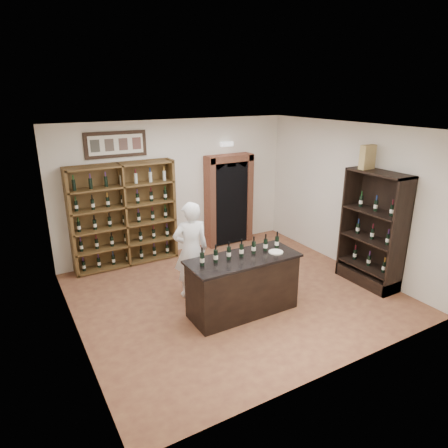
{
  "coord_description": "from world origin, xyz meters",
  "views": [
    {
      "loc": [
        -3.45,
        -5.62,
        3.59
      ],
      "look_at": [
        -0.04,
        0.3,
        1.29
      ],
      "focal_mm": 32.0,
      "sensor_mm": 36.0,
      "label": 1
    }
  ],
  "objects_px": {
    "wine_shelf": "(124,215)",
    "shopkeeper": "(191,250)",
    "counter_bottle_0": "(202,259)",
    "side_cabinet": "(372,246)",
    "wine_crate": "(368,157)",
    "tasting_counter": "(243,285)"
  },
  "relations": [
    {
      "from": "wine_shelf",
      "to": "shopkeeper",
      "type": "xyz_separation_m",
      "value": [
        0.62,
        -1.96,
        -0.21
      ]
    },
    {
      "from": "counter_bottle_0",
      "to": "side_cabinet",
      "type": "relative_size",
      "value": 0.14
    },
    {
      "from": "shopkeeper",
      "to": "wine_crate",
      "type": "xyz_separation_m",
      "value": [
        3.15,
        -0.97,
        1.53
      ]
    },
    {
      "from": "side_cabinet",
      "to": "wine_crate",
      "type": "distance_m",
      "value": 1.69
    },
    {
      "from": "wine_shelf",
      "to": "wine_crate",
      "type": "bearing_deg",
      "value": -37.91
    },
    {
      "from": "wine_shelf",
      "to": "side_cabinet",
      "type": "relative_size",
      "value": 1.0
    },
    {
      "from": "counter_bottle_0",
      "to": "wine_crate",
      "type": "relative_size",
      "value": 0.68
    },
    {
      "from": "counter_bottle_0",
      "to": "side_cabinet",
      "type": "distance_m",
      "value": 3.48
    },
    {
      "from": "counter_bottle_0",
      "to": "shopkeeper",
      "type": "distance_m",
      "value": 0.97
    },
    {
      "from": "tasting_counter",
      "to": "wine_crate",
      "type": "distance_m",
      "value": 3.29
    },
    {
      "from": "tasting_counter",
      "to": "side_cabinet",
      "type": "bearing_deg",
      "value": -6.28
    },
    {
      "from": "side_cabinet",
      "to": "shopkeeper",
      "type": "bearing_deg",
      "value": 158.42
    },
    {
      "from": "tasting_counter",
      "to": "wine_shelf",
      "type": "bearing_deg",
      "value": 110.56
    },
    {
      "from": "wine_shelf",
      "to": "counter_bottle_0",
      "type": "xyz_separation_m",
      "value": [
        0.38,
        -2.87,
        0.01
      ]
    },
    {
      "from": "wine_crate",
      "to": "counter_bottle_0",
      "type": "bearing_deg",
      "value": 176.05
    },
    {
      "from": "wine_crate",
      "to": "tasting_counter",
      "type": "bearing_deg",
      "value": 177.03
    },
    {
      "from": "counter_bottle_0",
      "to": "shopkeeper",
      "type": "bearing_deg",
      "value": 75.52
    },
    {
      "from": "wine_shelf",
      "to": "side_cabinet",
      "type": "xyz_separation_m",
      "value": [
        3.82,
        -3.23,
        -0.35
      ]
    },
    {
      "from": "wine_shelf",
      "to": "wine_crate",
      "type": "distance_m",
      "value": 4.96
    },
    {
      "from": "shopkeeper",
      "to": "counter_bottle_0",
      "type": "bearing_deg",
      "value": 85.49
    },
    {
      "from": "tasting_counter",
      "to": "side_cabinet",
      "type": "height_order",
      "value": "side_cabinet"
    },
    {
      "from": "wine_shelf",
      "to": "side_cabinet",
      "type": "distance_m",
      "value": 5.02
    }
  ]
}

